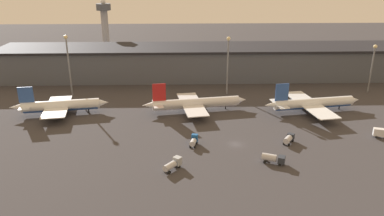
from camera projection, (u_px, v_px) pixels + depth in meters
name	position (u px, v px, depth m)	size (l,w,h in m)	color
ground	(236.00, 144.00, 128.75)	(600.00, 600.00, 0.00)	#383538
terminal_building	(215.00, 62.00, 205.54)	(232.28, 30.33, 17.11)	#4C515B
airplane_0	(60.00, 106.00, 153.87)	(39.24, 27.45, 12.54)	white
airplane_1	(195.00, 103.00, 157.48)	(44.66, 30.27, 12.92)	silver
airplane_2	(312.00, 103.00, 157.08)	(42.91, 35.05, 13.02)	white
service_vehicle_0	(273.00, 158.00, 115.61)	(7.40, 4.93, 2.95)	#282D38
service_vehicle_1	(382.00, 133.00, 132.94)	(6.96, 4.02, 3.42)	#9EA3A8
service_vehicle_2	(289.00, 139.00, 129.00)	(5.10, 6.03, 2.81)	#282D38
service_vehicle_3	(173.00, 164.00, 112.01)	(5.89, 6.46, 3.30)	#9EA3A8
service_vehicle_5	(194.00, 141.00, 127.34)	(3.13, 5.23, 3.44)	#195199
lamp_post_0	(68.00, 58.00, 172.48)	(1.80, 1.80, 28.53)	slate
lamp_post_1	(228.00, 59.00, 174.77)	(1.80, 1.80, 27.44)	slate
lamp_post_2	(373.00, 62.00, 177.49)	(1.80, 1.80, 23.37)	slate
control_tower	(105.00, 25.00, 237.84)	(9.00, 9.00, 38.94)	#99999E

